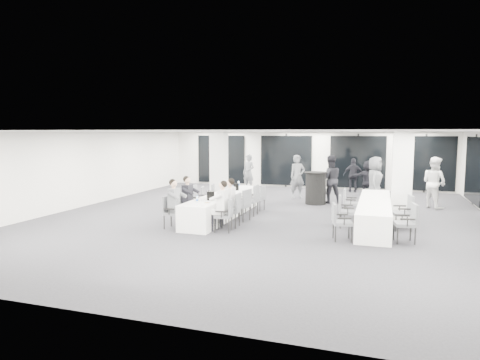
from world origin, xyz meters
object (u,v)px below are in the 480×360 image
object	(u,v)px
chair_main_left_near	(171,210)
ice_bucket_far	(236,187)
chair_main_left_second	(185,206)
chair_side_right_far	(403,202)
standing_guest_d	(354,173)
chair_main_right_second	(234,208)
standing_guest_e	(375,178)
banquet_table_main	(223,206)
chair_main_left_far	(216,194)
standing_guest_b	(330,176)
cocktail_table	(316,188)
chair_side_left_mid	(344,209)
standing_guest_g	(249,170)
banquet_table_side	(374,213)
chair_main_right_fourth	(252,198)
chair_side_left_far	(349,201)
standing_guest_h	(434,179)
chair_side_right_mid	(405,210)
chair_main_right_far	(259,197)
chair_main_left_mid	(197,199)
chair_main_left_fourth	(206,198)
chair_side_right_near	(408,220)
chair_main_right_near	(226,213)
ice_bucket_near	(211,196)
chair_side_left_near	(339,219)
standing_guest_f	(368,176)
chair_main_right_mid	(243,203)

from	to	relation	value
chair_main_left_near	ice_bucket_far	world-z (taller)	ice_bucket_far
chair_main_left_second	chair_side_right_far	bearing A→B (deg)	119.44
chair_side_right_far	standing_guest_d	distance (m)	6.34
chair_main_right_second	standing_guest_e	size ratio (longest dim) A/B	0.47
banquet_table_main	chair_main_left_far	size ratio (longest dim) A/B	5.75
chair_side_right_far	standing_guest_b	world-z (taller)	standing_guest_b
chair_side_right_far	ice_bucket_far	distance (m)	5.51
cocktail_table	chair_side_left_mid	bearing A→B (deg)	-70.01
cocktail_table	standing_guest_g	xyz separation A→B (m)	(-3.62, 2.96, 0.34)
banquet_table_side	standing_guest_e	bearing A→B (deg)	90.93
chair_side_left_mid	standing_guest_d	xyz separation A→B (m)	(-0.21, 7.69, 0.36)
chair_main_right_fourth	standing_guest_d	xyz separation A→B (m)	(2.87, 6.81, 0.32)
chair_side_left_far	standing_guest_h	size ratio (longest dim) A/B	0.43
chair_main_left_far	chair_side_right_mid	size ratio (longest dim) A/B	0.87
chair_main_right_far	standing_guest_b	world-z (taller)	standing_guest_b
chair_main_left_far	chair_main_right_second	bearing A→B (deg)	18.38
chair_main_left_mid	chair_main_left_fourth	bearing A→B (deg)	-177.26
chair_side_left_far	chair_side_right_near	world-z (taller)	chair_side_right_near
chair_main_left_fourth	ice_bucket_far	bearing A→B (deg)	104.25
chair_main_left_mid	chair_main_left_near	bearing A→B (deg)	4.03
chair_main_right_near	chair_side_right_mid	xyz separation A→B (m)	(4.76, 1.76, 0.04)
standing_guest_e	chair_main_left_near	bearing A→B (deg)	144.38
chair_side_right_mid	standing_guest_e	size ratio (longest dim) A/B	0.48
chair_side_right_near	standing_guest_g	xyz separation A→B (m)	(-6.68, 8.10, 0.41)
chair_side_right_near	chair_main_left_near	bearing A→B (deg)	82.32
standing_guest_e	ice_bucket_near	world-z (taller)	standing_guest_e
standing_guest_h	ice_bucket_near	world-z (taller)	standing_guest_h
chair_main_right_second	standing_guest_g	xyz separation A→B (m)	(-1.93, 7.80, 0.41)
chair_main_left_second	chair_main_right_fourth	size ratio (longest dim) A/B	0.86
banquet_table_main	chair_side_right_mid	size ratio (longest dim) A/B	4.99
cocktail_table	chair_side_left_mid	xyz separation A→B (m)	(1.39, -3.83, -0.09)
chair_main_right_second	chair_side_left_near	bearing A→B (deg)	-104.24
standing_guest_f	banquet_table_side	bearing A→B (deg)	82.39
chair_main_left_mid	chair_side_right_mid	world-z (taller)	chair_main_left_mid
chair_main_left_mid	chair_side_right_far	size ratio (longest dim) A/B	1.00
chair_side_right_far	chair_main_left_near	bearing A→B (deg)	126.10
cocktail_table	standing_guest_e	xyz separation A→B (m)	(2.17, 0.25, 0.43)
chair_side_right_near	standing_guest_b	xyz separation A→B (m)	(-2.57, 5.56, 0.50)
standing_guest_b	standing_guest_e	size ratio (longest dim) A/B	1.01
chair_side_left_mid	chair_side_right_far	size ratio (longest dim) A/B	0.92
chair_main_right_near	ice_bucket_far	xyz separation A→B (m)	(-0.74, 3.02, 0.33)
standing_guest_g	cocktail_table	bearing A→B (deg)	-16.71
chair_side_right_mid	ice_bucket_far	size ratio (longest dim) A/B	4.27
banquet_table_side	chair_main_right_mid	xyz separation A→B (m)	(-3.92, -0.63, 0.19)
banquet_table_side	chair_main_left_mid	bearing A→B (deg)	-176.00
chair_side_left_mid	chair_side_right_far	xyz separation A→B (m)	(1.67, 1.65, 0.05)
chair_main_left_near	chair_main_right_mid	xyz separation A→B (m)	(1.67, 1.63, 0.03)
chair_main_right_near	chair_main_left_mid	bearing A→B (deg)	36.11
chair_side_right_near	chair_main_right_near	bearing A→B (deg)	82.41
chair_main_right_second	chair_side_left_near	size ratio (longest dim) A/B	1.04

